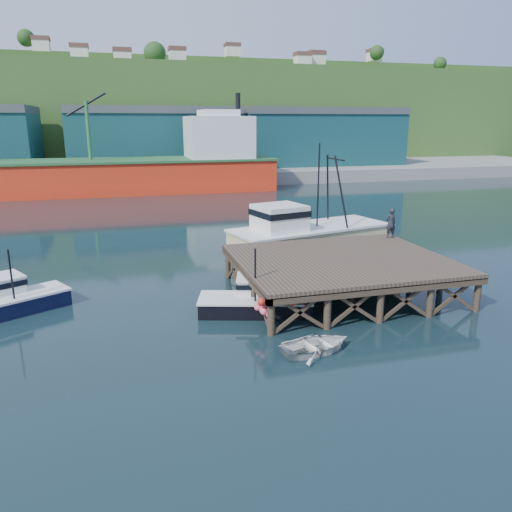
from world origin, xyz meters
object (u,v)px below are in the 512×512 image
object	(u,v)px
boat_black	(256,299)
trawler	(307,232)
boat_navy	(9,299)
dockworker	(391,223)
dinghy	(316,345)

from	to	relation	value
boat_black	trawler	size ratio (longest dim) A/B	0.48
boat_navy	dockworker	xyz separation A→B (m)	(23.54, 2.01, 2.42)
trawler	dockworker	size ratio (longest dim) A/B	6.44
boat_navy	trawler	world-z (taller)	trawler
trawler	dinghy	xyz separation A→B (m)	(-5.68, -15.92, -1.36)
boat_black	boat_navy	bearing A→B (deg)	-178.95
boat_black	dockworker	xyz separation A→B (m)	(10.98, 5.43, 2.46)
boat_navy	boat_black	bearing A→B (deg)	-44.07
dockworker	boat_black	bearing A→B (deg)	27.48
boat_navy	trawler	bearing A→B (deg)	-8.86
boat_black	trawler	world-z (taller)	trawler
boat_navy	trawler	size ratio (longest dim) A/B	0.46
boat_navy	dockworker	world-z (taller)	dockworker
boat_black	dockworker	size ratio (longest dim) A/B	3.12
boat_black	dinghy	world-z (taller)	boat_black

